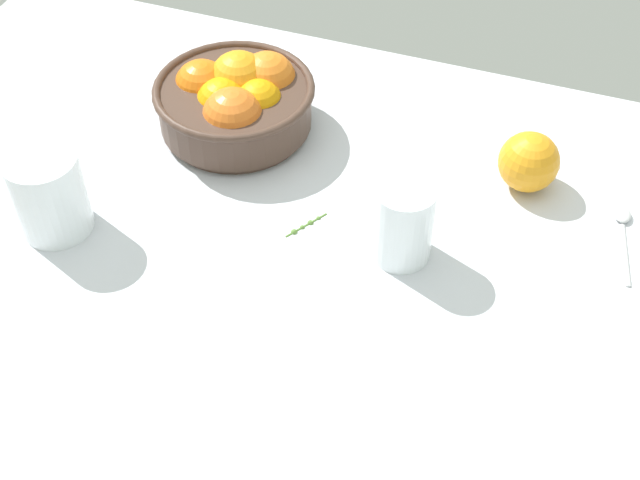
{
  "coord_description": "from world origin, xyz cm",
  "views": [
    {
      "loc": [
        24.37,
        -67.61,
        81.08
      ],
      "look_at": [
        1.22,
        -2.62,
        8.24
      ],
      "focal_mm": 48.94,
      "sensor_mm": 36.0,
      "label": 1
    }
  ],
  "objects_px": {
    "loose_orange_1": "(529,162)",
    "spoon": "(624,230)",
    "juice_glass": "(50,197)",
    "second_glass": "(403,226)",
    "fruit_bowl": "(236,101)"
  },
  "relations": [
    {
      "from": "spoon",
      "to": "loose_orange_1",
      "type": "bearing_deg",
      "value": 160.7
    },
    {
      "from": "juice_glass",
      "to": "spoon",
      "type": "distance_m",
      "value": 0.73
    },
    {
      "from": "juice_glass",
      "to": "spoon",
      "type": "bearing_deg",
      "value": 18.58
    },
    {
      "from": "loose_orange_1",
      "to": "spoon",
      "type": "height_order",
      "value": "loose_orange_1"
    },
    {
      "from": "fruit_bowl",
      "to": "loose_orange_1",
      "type": "height_order",
      "value": "fruit_bowl"
    },
    {
      "from": "fruit_bowl",
      "to": "second_glass",
      "type": "relative_size",
      "value": 2.1
    },
    {
      "from": "second_glass",
      "to": "fruit_bowl",
      "type": "bearing_deg",
      "value": 151.34
    },
    {
      "from": "loose_orange_1",
      "to": "second_glass",
      "type": "bearing_deg",
      "value": -124.8
    },
    {
      "from": "fruit_bowl",
      "to": "second_glass",
      "type": "distance_m",
      "value": 0.33
    },
    {
      "from": "second_glass",
      "to": "spoon",
      "type": "xyz_separation_m",
      "value": [
        0.26,
        0.13,
        -0.04
      ]
    },
    {
      "from": "fruit_bowl",
      "to": "spoon",
      "type": "height_order",
      "value": "fruit_bowl"
    },
    {
      "from": "juice_glass",
      "to": "spoon",
      "type": "height_order",
      "value": "juice_glass"
    },
    {
      "from": "second_glass",
      "to": "spoon",
      "type": "height_order",
      "value": "second_glass"
    },
    {
      "from": "juice_glass",
      "to": "loose_orange_1",
      "type": "relative_size",
      "value": 1.41
    },
    {
      "from": "juice_glass",
      "to": "loose_orange_1",
      "type": "bearing_deg",
      "value": 26.85
    }
  ]
}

